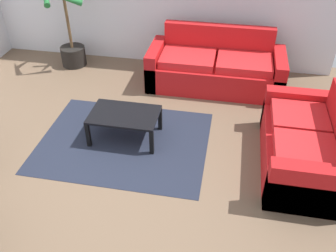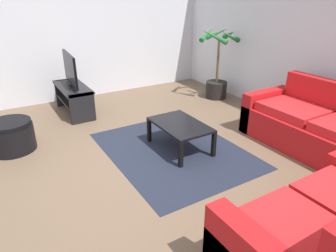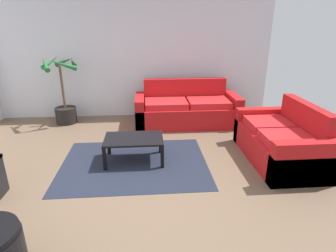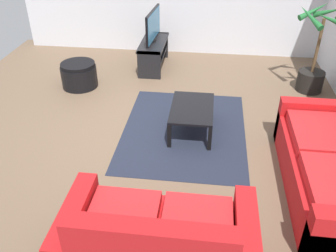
# 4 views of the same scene
# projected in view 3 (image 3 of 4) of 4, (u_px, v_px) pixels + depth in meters

# --- Properties ---
(ground_plane) EXTENTS (6.60, 6.60, 0.00)m
(ground_plane) POSITION_uv_depth(u_px,v_px,m) (132.00, 183.00, 3.77)
(ground_plane) COLOR brown
(wall_back) EXTENTS (6.00, 0.06, 2.70)m
(wall_back) POSITION_uv_depth(u_px,v_px,m) (134.00, 55.00, 6.10)
(wall_back) COLOR silver
(wall_back) RESTS_ON ground
(couch_main) EXTENTS (2.13, 0.90, 0.90)m
(couch_main) POSITION_uv_depth(u_px,v_px,m) (187.00, 110.00, 5.88)
(couch_main) COLOR red
(couch_main) RESTS_ON ground
(couch_loveseat) EXTENTS (0.90, 1.64, 0.90)m
(couch_loveseat) POSITION_uv_depth(u_px,v_px,m) (281.00, 142.00, 4.33)
(couch_loveseat) COLOR red
(couch_loveseat) RESTS_ON ground
(coffee_table) EXTENTS (0.89, 0.57, 0.38)m
(coffee_table) POSITION_uv_depth(u_px,v_px,m) (134.00, 141.00, 4.28)
(coffee_table) COLOR black
(coffee_table) RESTS_ON ground
(area_rug) EXTENTS (2.20, 1.70, 0.01)m
(area_rug) POSITION_uv_depth(u_px,v_px,m) (134.00, 163.00, 4.30)
(area_rug) COLOR #1E2333
(area_rug) RESTS_ON ground
(potted_palm) EXTENTS (0.79, 0.74, 1.41)m
(potted_palm) POSITION_uv_depth(u_px,v_px,m) (64.00, 101.00, 5.87)
(potted_palm) COLOR black
(potted_palm) RESTS_ON ground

